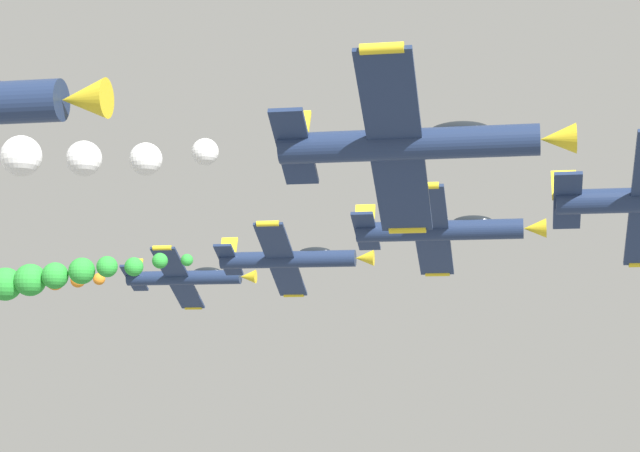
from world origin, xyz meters
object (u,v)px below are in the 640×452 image
airplane_right_inner (413,143)px  airplane_trailing (186,277)px  airplane_left_inner (442,230)px  airplane_left_outer (290,259)px

airplane_right_inner → airplane_trailing: bearing=-154.2°
airplane_right_inner → airplane_left_inner: bearing=-178.9°
airplane_left_inner → airplane_right_inner: (22.22, 0.41, 0.07)m
airplane_left_outer → airplane_trailing: size_ratio=1.00×
airplane_left_inner → airplane_trailing: airplane_left_inner is taller
airplane_right_inner → airplane_trailing: airplane_right_inner is taller
airplane_left_outer → airplane_trailing: bearing=-136.9°
airplane_trailing → airplane_right_inner: bearing=25.8°
airplane_right_inner → airplane_trailing: (-44.59, -21.56, -0.31)m
airplane_left_outer → airplane_trailing: (-11.17, -10.47, -0.04)m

